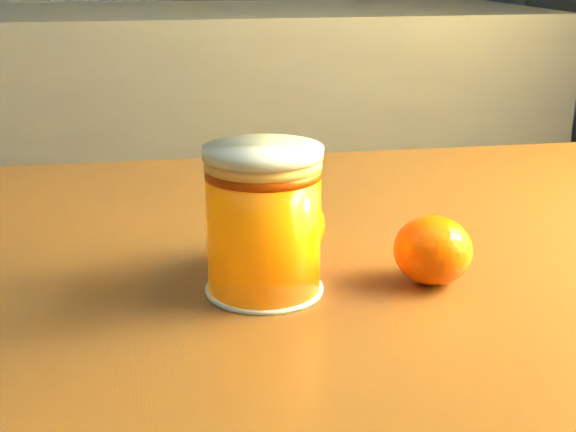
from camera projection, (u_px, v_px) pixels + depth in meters
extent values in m
cube|color=brown|center=(354.00, 302.00, 0.59)|extent=(1.07, 0.76, 0.04)
cylinder|color=orange|center=(264.00, 231.00, 0.54)|extent=(0.08, 0.08, 0.09)
cylinder|color=#FFC468|center=(263.00, 162.00, 0.53)|extent=(0.08, 0.08, 0.01)
cylinder|color=silver|center=(263.00, 153.00, 0.52)|extent=(0.08, 0.08, 0.01)
ellipsoid|color=#F75904|center=(277.00, 226.00, 0.59)|extent=(0.08, 0.08, 0.06)
ellipsoid|color=#F75904|center=(433.00, 250.00, 0.56)|extent=(0.07, 0.07, 0.05)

